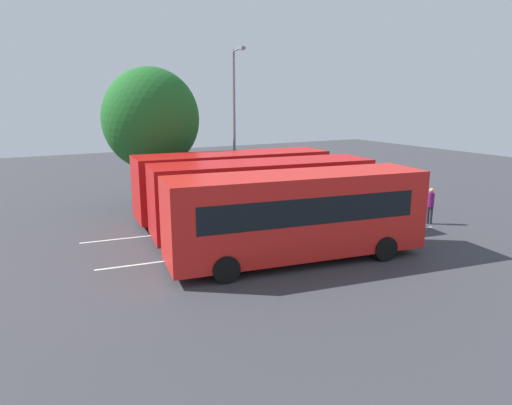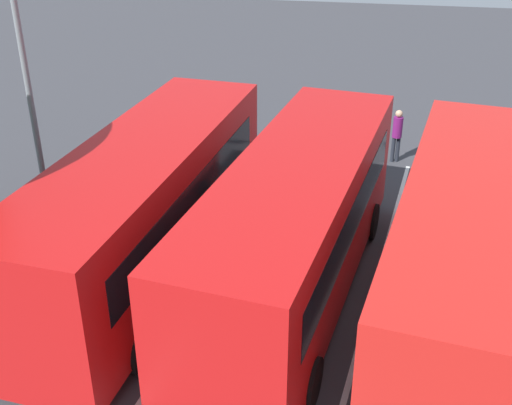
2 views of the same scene
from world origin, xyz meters
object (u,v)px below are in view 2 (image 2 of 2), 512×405
Objects in this scene: bus_far_left at (463,252)px; bus_center_right at (146,205)px; street_lamp at (29,43)px; bus_center_left at (297,224)px; pedestrian at (397,131)px.

bus_center_right is (0.71, 6.98, 0.00)m from bus_far_left.
street_lamp is (1.72, 3.32, 3.18)m from bus_center_right.
bus_center_left is 7.79m from street_lamp.
bus_center_right is at bearing 92.72° from bus_far_left.
street_lamp is (2.43, 10.30, 3.18)m from bus_far_left.
bus_far_left is 7.01m from bus_center_right.
pedestrian is 0.21× the size of street_lamp.
street_lamp reaches higher than bus_center_right.
pedestrian is at bearing -7.36° from bus_center_left.
bus_far_left is at bearing 1.63° from street_lamp.
bus_far_left is 5.64× the size of pedestrian.
street_lamp reaches higher than pedestrian.
street_lamp reaches higher than bus_far_left.
bus_center_right is 4.91m from street_lamp.
street_lamp is at bearing 82.13° from bus_center_left.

